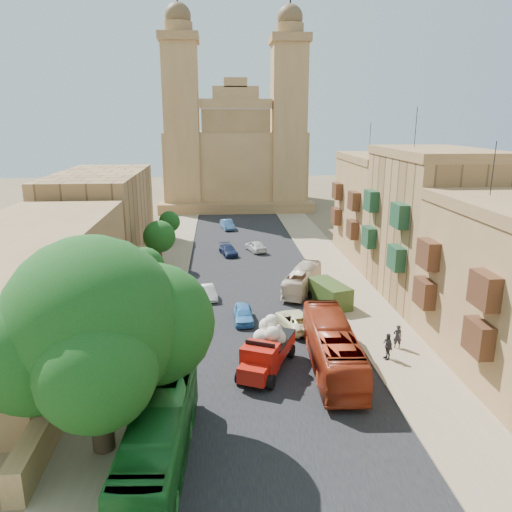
{
  "coord_description": "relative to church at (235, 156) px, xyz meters",
  "views": [
    {
      "loc": [
        -3.44,
        -18.58,
        16.29
      ],
      "look_at": [
        0.0,
        26.0,
        4.0
      ],
      "focal_mm": 35.0,
      "sensor_mm": 36.0,
      "label": 1
    }
  ],
  "objects": [
    {
      "name": "ground",
      "position": [
        0.0,
        -78.61,
        -9.52
      ],
      "size": [
        260.0,
        260.0,
        0.0
      ],
      "primitive_type": "plane",
      "color": "brown"
    },
    {
      "name": "road_surface",
      "position": [
        0.0,
        -48.61,
        -9.51
      ],
      "size": [
        14.0,
        140.0,
        0.01
      ],
      "primitive_type": "cube",
      "color": "black",
      "rests_on": "ground"
    },
    {
      "name": "sidewalk_east",
      "position": [
        9.5,
        -48.61,
        -9.51
      ],
      "size": [
        5.0,
        140.0,
        0.01
      ],
      "primitive_type": "cube",
      "color": "#8E795D",
      "rests_on": "ground"
    },
    {
      "name": "sidewalk_west",
      "position": [
        -9.5,
        -48.61,
        -9.51
      ],
      "size": [
        5.0,
        140.0,
        0.01
      ],
      "primitive_type": "cube",
      "color": "#8E795D",
      "rests_on": "ground"
    },
    {
      "name": "kerb_east",
      "position": [
        7.0,
        -48.61,
        -9.46
      ],
      "size": [
        0.25,
        140.0,
        0.12
      ],
      "primitive_type": "cube",
      "color": "#8E795D",
      "rests_on": "ground"
    },
    {
      "name": "kerb_west",
      "position": [
        -7.0,
        -48.61,
        -9.46
      ],
      "size": [
        0.25,
        140.0,
        0.12
      ],
      "primitive_type": "cube",
      "color": "#8E795D",
      "rests_on": "ground"
    },
    {
      "name": "townhouse_c",
      "position": [
        15.95,
        -53.61,
        -2.61
      ],
      "size": [
        9.0,
        14.0,
        17.4
      ],
      "color": "#A27849",
      "rests_on": "ground"
    },
    {
      "name": "townhouse_d",
      "position": [
        15.95,
        -39.61,
        -3.36
      ],
      "size": [
        9.0,
        14.0,
        15.9
      ],
      "color": "#987144",
      "rests_on": "ground"
    },
    {
      "name": "west_wall",
      "position": [
        -12.5,
        -58.61,
        -8.62
      ],
      "size": [
        1.0,
        40.0,
        1.8
      ],
      "primitive_type": "cube",
      "color": "#987144",
      "rests_on": "ground"
    },
    {
      "name": "west_building_low",
      "position": [
        -18.0,
        -60.61,
        -5.32
      ],
      "size": [
        10.0,
        28.0,
        8.4
      ],
      "primitive_type": "cube",
      "color": "olive",
      "rests_on": "ground"
    },
    {
      "name": "west_building_mid",
      "position": [
        -18.0,
        -34.61,
        -4.52
      ],
      "size": [
        10.0,
        22.0,
        10.0
      ],
      "primitive_type": "cube",
      "color": "#A27849",
      "rests_on": "ground"
    },
    {
      "name": "church",
      "position": [
        0.0,
        0.0,
        0.0
      ],
      "size": [
        28.0,
        22.5,
        36.3
      ],
      "color": "#987144",
      "rests_on": "ground"
    },
    {
      "name": "ficus_tree",
      "position": [
        -9.4,
        -74.61,
        -2.93
      ],
      "size": [
        11.15,
        10.26,
        11.15
      ],
      "color": "#38291C",
      "rests_on": "ground"
    },
    {
      "name": "street_tree_a",
      "position": [
        -10.0,
        -66.61,
        -6.17
      ],
      "size": [
        3.25,
        3.25,
        4.99
      ],
      "color": "#38291C",
      "rests_on": "ground"
    },
    {
      "name": "street_tree_b",
      "position": [
        -10.0,
        -54.61,
        -5.82
      ],
      "size": [
        3.59,
        3.59,
        5.51
      ],
      "color": "#38291C",
      "rests_on": "ground"
    },
    {
      "name": "street_tree_c",
      "position": [
        -10.0,
        -42.61,
        -5.82
      ],
      "size": [
        3.59,
        3.59,
        5.51
      ],
      "color": "#38291C",
      "rests_on": "ground"
    },
    {
      "name": "street_tree_d",
      "position": [
        -10.0,
        -30.61,
        -6.58
      ],
      "size": [
        2.86,
        2.86,
        4.4
      ],
      "color": "#38291C",
      "rests_on": "ground"
    },
    {
      "name": "red_truck",
      "position": [
        -0.38,
        -66.96,
        -7.93
      ],
      "size": [
        4.54,
        6.49,
        3.6
      ],
      "color": "#AD170D",
      "rests_on": "ground"
    },
    {
      "name": "olive_pickup",
      "position": [
        6.5,
        -55.08,
        -8.53
      ],
      "size": [
        3.46,
        5.27,
        2.01
      ],
      "color": "#33491B",
      "rests_on": "ground"
    },
    {
      "name": "bus_green_north",
      "position": [
        -6.5,
        -76.22,
        -7.97
      ],
      "size": [
        3.32,
        11.23,
        3.09
      ],
      "primitive_type": "imported",
      "rotation": [
        0.0,
        0.0,
        -0.07
      ],
      "color": "#196924",
      "rests_on": "ground"
    },
    {
      "name": "bus_red_east",
      "position": [
        4.0,
        -67.14,
        -7.94
      ],
      "size": [
        3.25,
        11.47,
        3.16
      ],
      "primitive_type": "imported",
      "rotation": [
        0.0,
        0.0,
        3.09
      ],
      "color": "#9C2F16",
      "rests_on": "ground"
    },
    {
      "name": "bus_cream_east",
      "position": [
        4.63,
        -51.46,
        -8.35
      ],
      "size": [
        5.17,
        8.44,
        2.33
      ],
      "primitive_type": "imported",
      "rotation": [
        0.0,
        0.0,
        2.73
      ],
      "color": "beige",
      "rests_on": "ground"
    },
    {
      "name": "car_blue_a",
      "position": [
        -1.51,
        -58.56,
        -8.85
      ],
      "size": [
        1.61,
        3.93,
        1.33
      ],
      "primitive_type": "imported",
      "rotation": [
        0.0,
        0.0,
        0.01
      ],
      "color": "#408ECF",
      "rests_on": "ground"
    },
    {
      "name": "car_white_a",
      "position": [
        -4.58,
        -52.73,
        -8.91
      ],
      "size": [
        2.01,
        3.84,
        1.2
      ],
      "primitive_type": "imported",
      "rotation": [
        0.0,
        0.0,
        0.21
      ],
      "color": "white",
      "rests_on": "ground"
    },
    {
      "name": "car_cream",
      "position": [
        2.61,
        -60.27,
        -8.83
      ],
      "size": [
        3.43,
        5.33,
        1.37
      ],
      "primitive_type": "imported",
      "rotation": [
        0.0,
        0.0,
        3.4
      ],
      "color": "#FFF7C1",
      "rests_on": "ground"
    },
    {
      "name": "car_dkblue",
      "position": [
        -2.26,
        -37.33,
        -8.91
      ],
      "size": [
        2.59,
        4.46,
        1.22
      ],
      "primitive_type": "imported",
      "rotation": [
        0.0,
        0.0,
        0.22
      ],
      "color": "#172345",
      "rests_on": "ground"
    },
    {
      "name": "car_white_b",
      "position": [
        1.22,
        -35.89,
        -8.82
      ],
      "size": [
        2.89,
        4.42,
        1.4
      ],
      "primitive_type": "imported",
      "rotation": [
        0.0,
        0.0,
        3.47
      ],
      "color": "silver",
      "rests_on": "ground"
    },
    {
      "name": "car_blue_b",
      "position": [
        -2.06,
        -22.2,
        -8.8
      ],
      "size": [
        2.32,
        4.57,
        1.44
      ],
      "primitive_type": "imported",
      "rotation": [
        0.0,
        0.0,
        0.19
      ],
      "color": "#3C649A",
      "rests_on": "ground"
    },
    {
      "name": "pedestrian_a",
      "position": [
        9.52,
        -64.38,
        -8.62
      ],
      "size": [
        0.66,
        0.44,
        1.8
      ],
      "primitive_type": "imported",
      "rotation": [
        0.0,
        0.0,
        3.12
      ],
      "color": "black",
      "rests_on": "ground"
    },
    {
      "name": "pedestrian_c",
      "position": [
        8.21,
        -66.07,
        -8.55
      ],
      "size": [
        0.66,
        1.19,
        1.93
      ],
      "primitive_type": "imported",
      "rotation": [
        0.0,
        0.0,
        4.89
      ],
      "color": "#353538",
      "rests_on": "ground"
    }
  ]
}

